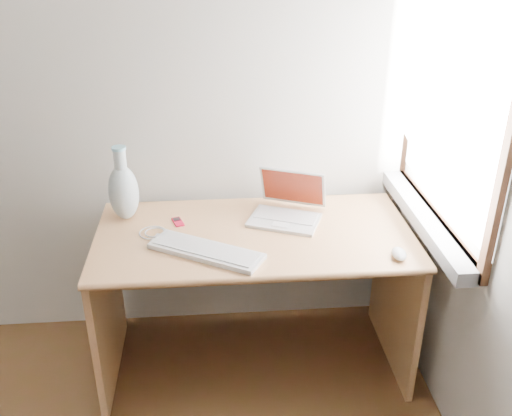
{
  "coord_description": "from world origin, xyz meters",
  "views": [
    {
      "loc": [
        0.79,
        -0.8,
        1.93
      ],
      "look_at": [
        0.97,
        1.35,
        0.84
      ],
      "focal_mm": 40.0,
      "sensor_mm": 36.0,
      "label": 1
    }
  ],
  "objects": [
    {
      "name": "mouse",
      "position": [
        1.52,
        1.1,
        0.74
      ],
      "size": [
        0.07,
        0.1,
        0.03
      ],
      "primitive_type": "ellipsoid",
      "rotation": [
        0.0,
        0.0,
        -0.1
      ],
      "color": "silver",
      "rests_on": "desk"
    },
    {
      "name": "vase",
      "position": [
        0.39,
        1.53,
        0.86
      ],
      "size": [
        0.13,
        0.13,
        0.34
      ],
      "color": "silver",
      "rests_on": "desk"
    },
    {
      "name": "remote",
      "position": [
        0.54,
        1.33,
        0.73
      ],
      "size": [
        0.06,
        0.09,
        0.01
      ],
      "primitive_type": "cube",
      "rotation": [
        0.0,
        0.0,
        -0.32
      ],
      "color": "white",
      "rests_on": "desk"
    },
    {
      "name": "window",
      "position": [
        1.72,
        1.3,
        1.28
      ],
      "size": [
        0.11,
        0.99,
        1.1
      ],
      "color": "white",
      "rests_on": "right_wall"
    },
    {
      "name": "cable_coil",
      "position": [
        0.52,
        1.38,
        0.73
      ],
      "size": [
        0.15,
        0.15,
        0.01
      ],
      "primitive_type": "torus",
      "rotation": [
        0.0,
        0.0,
        -0.36
      ],
      "color": "white",
      "rests_on": "desk"
    },
    {
      "name": "ipod",
      "position": [
        0.63,
        1.47,
        0.73
      ],
      "size": [
        0.06,
        0.09,
        0.01
      ],
      "rotation": [
        0.0,
        0.0,
        0.32
      ],
      "color": "red",
      "rests_on": "desk"
    },
    {
      "name": "laptop",
      "position": [
        1.1,
        1.48,
        0.77
      ],
      "size": [
        0.36,
        0.36,
        0.21
      ],
      "rotation": [
        0.0,
        0.0,
        -0.4
      ],
      "color": "silver",
      "rests_on": "desk"
    },
    {
      "name": "back_wall",
      "position": [
        0.0,
        1.75,
        1.3
      ],
      "size": [
        3.5,
        0.04,
        2.6
      ],
      "primitive_type": "cube",
      "color": "beige",
      "rests_on": "floor"
    },
    {
      "name": "external_keyboard",
      "position": [
        0.75,
        1.2,
        0.74
      ],
      "size": [
        0.49,
        0.36,
        0.02
      ],
      "rotation": [
        0.0,
        0.0,
        -0.53
      ],
      "color": "white",
      "rests_on": "desk"
    },
    {
      "name": "desk",
      "position": [
        0.96,
        1.44,
        0.52
      ],
      "size": [
        1.37,
        0.69,
        0.72
      ],
      "color": "tan",
      "rests_on": "floor"
    }
  ]
}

